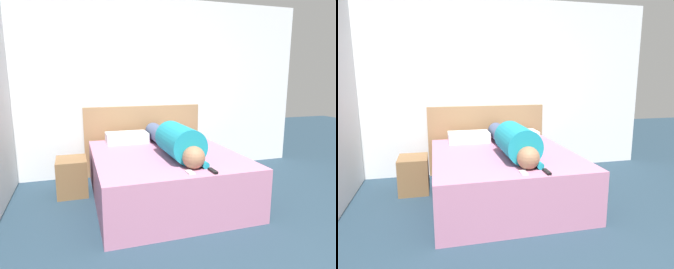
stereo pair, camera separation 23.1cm
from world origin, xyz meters
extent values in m
cube|color=white|center=(0.00, 3.42, 1.30)|extent=(5.02, 0.06, 2.60)
cube|color=#B2708E|center=(-0.10, 2.27, 0.29)|extent=(1.65, 1.90, 0.57)
cube|color=#A37A51|center=(-0.10, 3.35, 0.52)|extent=(1.77, 0.04, 1.04)
cube|color=brown|center=(-1.17, 2.76, 0.23)|extent=(0.37, 0.45, 0.46)
sphere|color=#936B4C|center=(-0.01, 1.59, 0.69)|extent=(0.23, 0.23, 0.23)
cylinder|color=teal|center=(-0.01, 2.00, 0.76)|extent=(0.37, 0.69, 0.37)
cylinder|color=#47567A|center=(-0.01, 2.76, 0.69)|extent=(0.23, 0.82, 0.23)
cylinder|color=teal|center=(0.10, 1.64, 0.61)|extent=(0.07, 0.22, 0.07)
cube|color=white|center=(-0.43, 2.97, 0.64)|extent=(0.56, 0.33, 0.14)
cube|color=white|center=(0.29, 2.97, 0.64)|extent=(0.53, 0.33, 0.13)
cube|color=black|center=(0.13, 1.43, 0.59)|extent=(0.04, 0.15, 0.02)
cube|color=#B2B7BC|center=(-0.09, 1.47, 0.58)|extent=(0.06, 0.13, 0.01)
camera|label=1|loc=(-1.11, -1.05, 1.47)|focal=32.00mm
camera|label=2|loc=(-0.89, -1.11, 1.47)|focal=32.00mm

